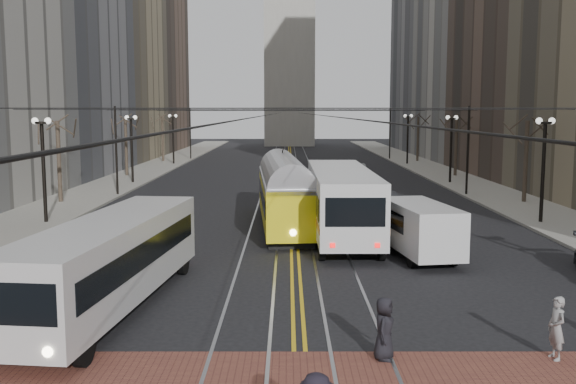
{
  "coord_description": "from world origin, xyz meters",
  "views": [
    {
      "loc": [
        -0.31,
        -16.99,
        6.2
      ],
      "look_at": [
        -0.3,
        8.48,
        3.0
      ],
      "focal_mm": 40.0,
      "sensor_mm": 36.0,
      "label": 1
    }
  ],
  "objects_px": {
    "sedan_grey": "(386,199)",
    "sedan_silver": "(356,173)",
    "streetcar": "(284,199)",
    "cargo_van": "(420,232)",
    "rear_bus": "(341,203)",
    "transit_bus": "(111,265)",
    "pedestrian_a": "(384,328)",
    "pedestrian_b": "(556,328)"
  },
  "relations": [
    {
      "from": "sedan_silver",
      "to": "pedestrian_a",
      "type": "distance_m",
      "value": 41.76
    },
    {
      "from": "streetcar",
      "to": "pedestrian_a",
      "type": "distance_m",
      "value": 18.89
    },
    {
      "from": "streetcar",
      "to": "pedestrian_a",
      "type": "relative_size",
      "value": 7.99
    },
    {
      "from": "cargo_van",
      "to": "sedan_grey",
      "type": "distance_m",
      "value": 13.81
    },
    {
      "from": "transit_bus",
      "to": "sedan_grey",
      "type": "relative_size",
      "value": 2.82
    },
    {
      "from": "sedan_grey",
      "to": "sedan_silver",
      "type": "distance_m",
      "value": 16.7
    },
    {
      "from": "rear_bus",
      "to": "sedan_silver",
      "type": "height_order",
      "value": "rear_bus"
    },
    {
      "from": "sedan_silver",
      "to": "pedestrian_b",
      "type": "height_order",
      "value": "pedestrian_b"
    },
    {
      "from": "sedan_grey",
      "to": "transit_bus",
      "type": "bearing_deg",
      "value": -129.6
    },
    {
      "from": "rear_bus",
      "to": "sedan_silver",
      "type": "relative_size",
      "value": 2.76
    },
    {
      "from": "rear_bus",
      "to": "cargo_van",
      "type": "distance_m",
      "value": 5.74
    },
    {
      "from": "cargo_van",
      "to": "pedestrian_b",
      "type": "xyz_separation_m",
      "value": [
        1.14,
        -11.12,
        -0.35
      ]
    },
    {
      "from": "cargo_van",
      "to": "pedestrian_a",
      "type": "bearing_deg",
      "value": -114.37
    },
    {
      "from": "transit_bus",
      "to": "streetcar",
      "type": "bearing_deg",
      "value": 76.14
    },
    {
      "from": "transit_bus",
      "to": "sedan_silver",
      "type": "height_order",
      "value": "transit_bus"
    },
    {
      "from": "streetcar",
      "to": "pedestrian_a",
      "type": "xyz_separation_m",
      "value": [
        2.61,
        -18.7,
        -0.69
      ]
    },
    {
      "from": "sedan_grey",
      "to": "pedestrian_b",
      "type": "relative_size",
      "value": 2.51
    },
    {
      "from": "rear_bus",
      "to": "streetcar",
      "type": "bearing_deg",
      "value": 136.33
    },
    {
      "from": "cargo_van",
      "to": "pedestrian_b",
      "type": "relative_size",
      "value": 3.29
    },
    {
      "from": "transit_bus",
      "to": "rear_bus",
      "type": "height_order",
      "value": "rear_bus"
    },
    {
      "from": "transit_bus",
      "to": "rear_bus",
      "type": "bearing_deg",
      "value": 61.73
    },
    {
      "from": "transit_bus",
      "to": "cargo_van",
      "type": "relative_size",
      "value": 2.15
    },
    {
      "from": "streetcar",
      "to": "pedestrian_a",
      "type": "bearing_deg",
      "value": -85.86
    },
    {
      "from": "sedan_grey",
      "to": "streetcar",
      "type": "bearing_deg",
      "value": -146.14
    },
    {
      "from": "pedestrian_a",
      "to": "pedestrian_b",
      "type": "distance_m",
      "value": 4.32
    },
    {
      "from": "cargo_van",
      "to": "pedestrian_b",
      "type": "height_order",
      "value": "cargo_van"
    },
    {
      "from": "sedan_silver",
      "to": "pedestrian_b",
      "type": "xyz_separation_m",
      "value": [
        0.6,
        -41.59,
        0.05
      ]
    },
    {
      "from": "cargo_van",
      "to": "rear_bus",
      "type": "bearing_deg",
      "value": 112.67
    },
    {
      "from": "sedan_grey",
      "to": "sedan_silver",
      "type": "relative_size",
      "value": 0.87
    },
    {
      "from": "transit_bus",
      "to": "cargo_van",
      "type": "height_order",
      "value": "transit_bus"
    },
    {
      "from": "rear_bus",
      "to": "sedan_grey",
      "type": "height_order",
      "value": "rear_bus"
    },
    {
      "from": "transit_bus",
      "to": "sedan_grey",
      "type": "distance_m",
      "value": 23.89
    },
    {
      "from": "cargo_van",
      "to": "pedestrian_a",
      "type": "relative_size",
      "value": 3.32
    },
    {
      "from": "cargo_van",
      "to": "sedan_grey",
      "type": "relative_size",
      "value": 1.31
    },
    {
      "from": "cargo_van",
      "to": "pedestrian_a",
      "type": "height_order",
      "value": "cargo_van"
    },
    {
      "from": "rear_bus",
      "to": "sedan_silver",
      "type": "xyz_separation_m",
      "value": [
        3.49,
        25.58,
        -0.91
      ]
    },
    {
      "from": "transit_bus",
      "to": "rear_bus",
      "type": "relative_size",
      "value": 0.89
    },
    {
      "from": "sedan_silver",
      "to": "pedestrian_a",
      "type": "bearing_deg",
      "value": -94.04
    },
    {
      "from": "cargo_van",
      "to": "transit_bus",
      "type": "bearing_deg",
      "value": -156.34
    },
    {
      "from": "transit_bus",
      "to": "streetcar",
      "type": "distance_m",
      "value": 15.5
    },
    {
      "from": "streetcar",
      "to": "rear_bus",
      "type": "distance_m",
      "value": 3.91
    },
    {
      "from": "streetcar",
      "to": "sedan_silver",
      "type": "height_order",
      "value": "streetcar"
    }
  ]
}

